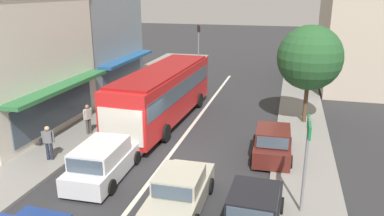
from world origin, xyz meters
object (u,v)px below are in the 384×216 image
at_px(parked_hatchback_kerb_front, 254,211).
at_px(traffic_light_downstreet, 199,38).
at_px(pedestrian_with_handbag_near, 115,101).
at_px(city_bus, 163,91).
at_px(street_tree_right, 310,58).
at_px(wagon_queue_far_back, 104,161).
at_px(directional_road_sign, 307,144).
at_px(pedestrian_browsing_midblock, 48,141).
at_px(sedan_queue_gap_filler, 180,192).
at_px(pedestrian_far_walker, 88,117).
at_px(parked_hatchback_kerb_second, 272,143).

distance_m(parked_hatchback_kerb_front, traffic_light_downstreet, 28.04).
height_order(parked_hatchback_kerb_front, traffic_light_downstreet, traffic_light_downstreet).
bearing_deg(traffic_light_downstreet, pedestrian_with_handbag_near, -93.41).
height_order(city_bus, pedestrian_with_handbag_near, city_bus).
relative_size(parked_hatchback_kerb_front, street_tree_right, 0.65).
bearing_deg(wagon_queue_far_back, directional_road_sign, -5.27).
bearing_deg(city_bus, pedestrian_browsing_midblock, -115.92).
bearing_deg(city_bus, wagon_queue_far_back, -91.22).
relative_size(sedan_queue_gap_filler, wagon_queue_far_back, 0.93).
bearing_deg(pedestrian_with_handbag_near, pedestrian_browsing_midblock, -90.90).
distance_m(sedan_queue_gap_filler, wagon_queue_far_back, 4.02).
relative_size(city_bus, pedestrian_with_handbag_near, 6.72).
relative_size(pedestrian_browsing_midblock, pedestrian_far_walker, 1.00).
height_order(city_bus, street_tree_right, street_tree_right).
height_order(street_tree_right, pedestrian_far_walker, street_tree_right).
bearing_deg(parked_hatchback_kerb_front, pedestrian_with_handbag_near, 135.50).
bearing_deg(traffic_light_downstreet, sedan_queue_gap_filler, -77.64).
bearing_deg(parked_hatchback_kerb_second, pedestrian_with_handbag_near, 160.67).
bearing_deg(street_tree_right, parked_hatchback_kerb_second, -106.58).
height_order(parked_hatchback_kerb_second, street_tree_right, street_tree_right).
bearing_deg(pedestrian_browsing_midblock, sedan_queue_gap_filler, -16.96).
bearing_deg(city_bus, parked_hatchback_kerb_second, -28.15).
bearing_deg(parked_hatchback_kerb_second, sedan_queue_gap_filler, -119.62).
relative_size(wagon_queue_far_back, directional_road_sign, 1.27).
bearing_deg(pedestrian_far_walker, sedan_queue_gap_filler, -39.01).
bearing_deg(pedestrian_browsing_midblock, directional_road_sign, -7.17).
distance_m(traffic_light_downstreet, directional_road_sign, 27.23).
height_order(parked_hatchback_kerb_second, directional_road_sign, directional_road_sign).
distance_m(wagon_queue_far_back, pedestrian_with_handbag_near, 7.82).
height_order(city_bus, parked_hatchback_kerb_second, city_bus).
bearing_deg(sedan_queue_gap_filler, traffic_light_downstreet, 102.36).
distance_m(wagon_queue_far_back, parked_hatchback_kerb_second, 7.74).
bearing_deg(sedan_queue_gap_filler, pedestrian_far_walker, 140.99).
height_order(directional_road_sign, street_tree_right, street_tree_right).
xyz_separation_m(parked_hatchback_kerb_front, pedestrian_far_walker, (-9.46, 6.11, 0.36)).
relative_size(directional_road_sign, pedestrian_far_walker, 2.21).
xyz_separation_m(street_tree_right, pedestrian_with_handbag_near, (-11.29, -1.88, -2.86)).
bearing_deg(pedestrian_far_walker, city_bus, 46.08).
bearing_deg(parked_hatchback_kerb_front, pedestrian_far_walker, 147.16).
distance_m(city_bus, pedestrian_with_handbag_near, 3.24).
relative_size(sedan_queue_gap_filler, pedestrian_with_handbag_near, 2.59).
relative_size(city_bus, traffic_light_downstreet, 2.61).
distance_m(wagon_queue_far_back, pedestrian_browsing_midblock, 3.17).
bearing_deg(wagon_queue_far_back, traffic_light_downstreet, 94.52).
distance_m(traffic_light_downstreet, pedestrian_with_handbag_near, 17.52).
height_order(parked_hatchback_kerb_front, pedestrian_browsing_midblock, pedestrian_browsing_midblock).
distance_m(pedestrian_with_handbag_near, pedestrian_far_walker, 3.17).
bearing_deg(parked_hatchback_kerb_second, city_bus, 151.85).
relative_size(city_bus, sedan_queue_gap_filler, 2.60).
distance_m(city_bus, wagon_queue_far_back, 7.42).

